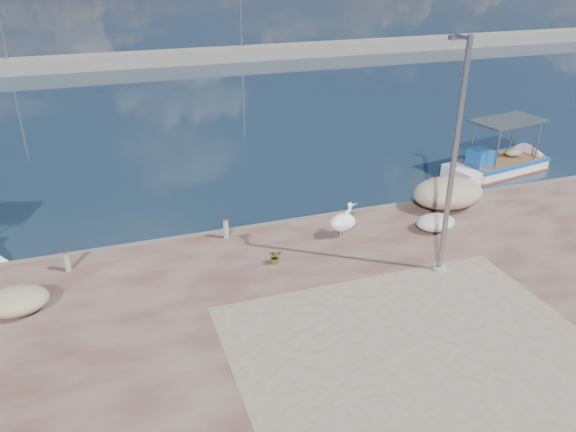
{
  "coord_description": "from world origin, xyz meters",
  "views": [
    {
      "loc": [
        -5.63,
        -12.41,
        9.49
      ],
      "look_at": [
        0.0,
        3.8,
        1.3
      ],
      "focal_mm": 35.0,
      "sensor_mm": 36.0,
      "label": 1
    }
  ],
  "objects_px": {
    "lamp_post": "(452,169)",
    "boat_right": "(500,166)",
    "pelican": "(343,222)",
    "bollard_near": "(226,227)"
  },
  "relations": [
    {
      "from": "pelican",
      "to": "lamp_post",
      "type": "relative_size",
      "value": 0.18
    },
    {
      "from": "bollard_near",
      "to": "boat_right",
      "type": "bearing_deg",
      "value": 13.47
    },
    {
      "from": "boat_right",
      "to": "bollard_near",
      "type": "relative_size",
      "value": 8.17
    },
    {
      "from": "boat_right",
      "to": "pelican",
      "type": "bearing_deg",
      "value": -165.73
    },
    {
      "from": "bollard_near",
      "to": "pelican",
      "type": "bearing_deg",
      "value": -17.41
    },
    {
      "from": "pelican",
      "to": "bollard_near",
      "type": "distance_m",
      "value": 4.02
    },
    {
      "from": "lamp_post",
      "to": "boat_right",
      "type": "bearing_deg",
      "value": 42.47
    },
    {
      "from": "boat_right",
      "to": "lamp_post",
      "type": "bearing_deg",
      "value": -147.39
    },
    {
      "from": "pelican",
      "to": "lamp_post",
      "type": "bearing_deg",
      "value": -80.24
    },
    {
      "from": "lamp_post",
      "to": "bollard_near",
      "type": "height_order",
      "value": "lamp_post"
    }
  ]
}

